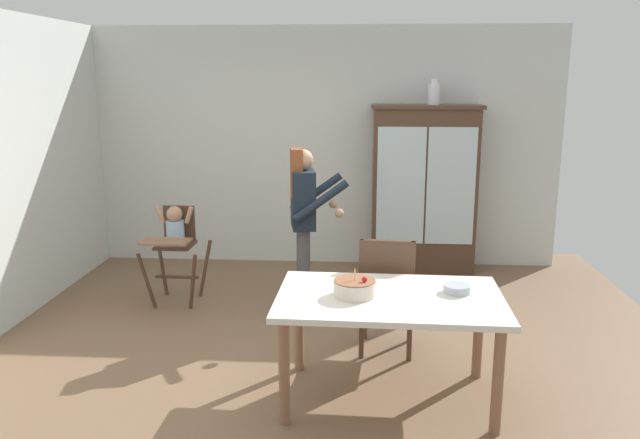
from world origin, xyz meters
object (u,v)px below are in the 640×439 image
at_px(adult_person, 304,211).
at_px(serving_bowl, 457,289).
at_px(birthday_cake, 355,288).
at_px(dining_chair_far_side, 387,288).
at_px(high_chair_with_toddler, 175,237).
at_px(dining_table, 389,309).
at_px(china_cabinet, 424,189).
at_px(ceramic_vase, 434,93).

relative_size(adult_person, serving_bowl, 8.50).
distance_m(birthday_cake, dining_chair_far_side, 0.78).
relative_size(high_chair_with_toddler, adult_person, 0.62).
bearing_deg(adult_person, dining_table, -165.21).
bearing_deg(china_cabinet, high_chair_with_toddler, -153.97).
distance_m(adult_person, dining_table, 1.72).
height_order(adult_person, dining_table, adult_person).
bearing_deg(adult_person, dining_chair_far_side, -149.69).
bearing_deg(birthday_cake, china_cabinet, 76.21).
height_order(ceramic_vase, serving_bowl, ceramic_vase).
xyz_separation_m(adult_person, dining_chair_far_side, (0.72, -0.85, -0.41)).
bearing_deg(high_chair_with_toddler, adult_person, -8.97).
distance_m(china_cabinet, serving_bowl, 2.87).
relative_size(dining_table, serving_bowl, 8.38).
bearing_deg(adult_person, serving_bowl, -151.31).
height_order(ceramic_vase, high_chair_with_toddler, ceramic_vase).
bearing_deg(dining_chair_far_side, dining_table, 93.61).
bearing_deg(ceramic_vase, adult_person, -131.72).
bearing_deg(ceramic_vase, serving_bowl, -92.40).
bearing_deg(adult_person, high_chair_with_toddler, 69.93).
relative_size(dining_table, birthday_cake, 5.38).
xyz_separation_m(ceramic_vase, dining_table, (-0.57, -2.96, -1.32)).
height_order(adult_person, birthday_cake, adult_person).
height_order(high_chair_with_toddler, dining_chair_far_side, dining_chair_far_side).
relative_size(china_cabinet, adult_person, 1.21).
relative_size(ceramic_vase, dining_chair_far_side, 0.28).
bearing_deg(ceramic_vase, dining_table, -100.87).
distance_m(ceramic_vase, dining_table, 3.29).
xyz_separation_m(dining_table, serving_bowl, (0.45, 0.09, 0.12)).
bearing_deg(birthday_cake, dining_table, 3.66).
distance_m(serving_bowl, dining_chair_far_side, 0.77).
height_order(ceramic_vase, adult_person, ceramic_vase).
distance_m(china_cabinet, dining_table, 3.01).
xyz_separation_m(dining_table, birthday_cake, (-0.23, -0.01, 0.15)).
relative_size(china_cabinet, serving_bowl, 10.28).
xyz_separation_m(china_cabinet, high_chair_with_toddler, (-2.46, -1.20, -0.28)).
xyz_separation_m(birthday_cake, dining_chair_far_side, (0.24, 0.70, -0.24)).
relative_size(china_cabinet, birthday_cake, 6.61).
height_order(ceramic_vase, dining_chair_far_side, ceramic_vase).
relative_size(ceramic_vase, high_chair_with_toddler, 0.28).
height_order(dining_table, serving_bowl, serving_bowl).
relative_size(serving_bowl, dining_chair_far_side, 0.19).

